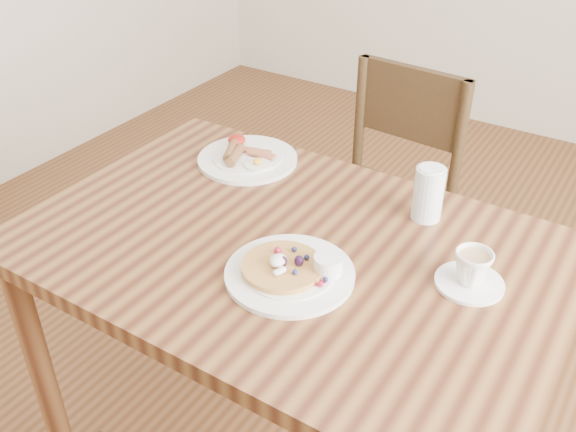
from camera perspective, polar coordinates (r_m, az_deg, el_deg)
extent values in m
cube|color=brown|center=(1.44, 0.00, -3.00)|extent=(1.20, 0.80, 0.04)
cylinder|color=brown|center=(1.81, -21.18, -12.33)|extent=(0.06, 0.06, 0.71)
cylinder|color=brown|center=(1.80, 21.27, -12.54)|extent=(0.06, 0.06, 0.71)
cylinder|color=brown|center=(2.14, -7.28, -1.91)|extent=(0.06, 0.06, 0.71)
cube|color=#382714|center=(2.10, 7.66, 0.44)|extent=(0.45, 0.45, 0.04)
cylinder|color=#382714|center=(2.19, 0.75, -5.22)|extent=(0.04, 0.04, 0.43)
cylinder|color=#382714|center=(2.05, 8.96, -8.93)|extent=(0.04, 0.04, 0.43)
cylinder|color=#382714|center=(2.44, 5.77, -0.98)|extent=(0.04, 0.04, 0.43)
cylinder|color=#382714|center=(2.31, 13.35, -3.99)|extent=(0.04, 0.04, 0.43)
cylinder|color=#382714|center=(2.08, 14.93, 5.95)|extent=(0.04, 0.04, 0.43)
cylinder|color=#382714|center=(2.22, 6.42, 8.67)|extent=(0.04, 0.04, 0.43)
cube|color=#382714|center=(2.11, 10.94, 9.78)|extent=(0.38, 0.06, 0.24)
cylinder|color=white|center=(1.33, 0.15, -5.16)|extent=(0.27, 0.27, 0.01)
cylinder|color=white|center=(1.32, 0.15, -4.92)|extent=(0.19, 0.19, 0.01)
cylinder|color=#B22D59|center=(1.31, 2.25, -5.30)|extent=(0.07, 0.07, 0.00)
cylinder|color=#C68C47|center=(1.32, -0.51, -4.51)|extent=(0.17, 0.17, 0.01)
ellipsoid|color=white|center=(1.31, -0.82, -3.96)|extent=(0.03, 0.03, 0.02)
ellipsoid|color=white|center=(1.29, -0.87, -4.89)|extent=(0.02, 0.02, 0.01)
cylinder|color=white|center=(1.31, 3.58, -4.34)|extent=(0.06, 0.06, 0.04)
cylinder|color=#591E07|center=(1.30, 3.61, -3.78)|extent=(0.05, 0.05, 0.00)
sphere|color=black|center=(1.31, 0.95, -4.08)|extent=(0.02, 0.02, 0.02)
sphere|color=#1E234C|center=(1.33, 1.28, -3.59)|extent=(0.01, 0.01, 0.01)
sphere|color=#1E234C|center=(1.35, 0.27, -3.00)|extent=(0.01, 0.01, 0.01)
sphere|color=#B21938|center=(1.33, -0.53, -3.58)|extent=(0.02, 0.02, 0.02)
sphere|color=black|center=(1.31, -0.89, -4.14)|extent=(0.02, 0.02, 0.02)
sphere|color=#1E234C|center=(1.29, 0.14, -4.89)|extent=(0.01, 0.01, 0.01)
sphere|color=#1E234C|center=(1.26, 1.61, -6.69)|extent=(0.01, 0.01, 0.01)
sphere|color=#B21938|center=(1.28, 3.02, -5.99)|extent=(0.01, 0.01, 0.01)
sphere|color=black|center=(1.31, 3.67, -4.83)|extent=(0.02, 0.02, 0.02)
sphere|color=#1E234C|center=(1.34, 3.43, -3.91)|extent=(0.01, 0.01, 0.01)
cylinder|color=white|center=(1.75, -3.61, 5.07)|extent=(0.27, 0.27, 0.01)
cylinder|color=white|center=(1.75, -3.62, 5.27)|extent=(0.19, 0.19, 0.01)
cylinder|color=brown|center=(1.75, -5.09, 5.80)|extent=(0.06, 0.10, 0.03)
cylinder|color=brown|center=(1.72, -4.73, 5.40)|extent=(0.06, 0.10, 0.03)
cube|color=maroon|center=(1.76, -2.79, 5.78)|extent=(0.08, 0.04, 0.01)
cube|color=maroon|center=(1.73, -2.40, 5.50)|extent=(0.08, 0.03, 0.01)
cylinder|color=white|center=(1.69, -2.70, 4.58)|extent=(0.07, 0.07, 0.00)
ellipsoid|color=yellow|center=(1.69, -2.71, 4.88)|extent=(0.03, 0.03, 0.01)
ellipsoid|color=#A5190F|center=(1.80, -4.58, 6.77)|extent=(0.05, 0.05, 0.03)
cylinder|color=white|center=(1.36, 15.81, -5.74)|extent=(0.14, 0.14, 0.01)
imported|color=white|center=(1.33, 16.07, -4.40)|extent=(0.10, 0.10, 0.07)
cylinder|color=tan|center=(1.32, 16.23, -3.58)|extent=(0.07, 0.07, 0.00)
cylinder|color=silver|center=(1.51, 12.37, 1.96)|extent=(0.07, 0.07, 0.13)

